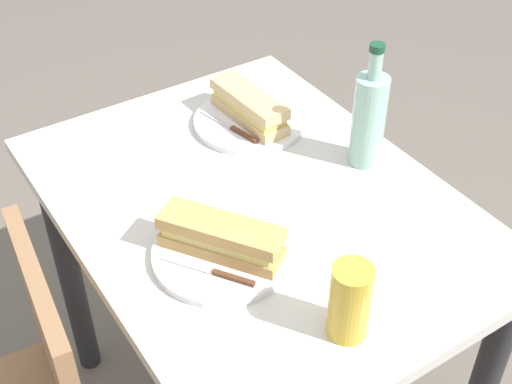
# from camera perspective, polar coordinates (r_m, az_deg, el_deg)

# --- Properties ---
(dining_table) EXTENTS (0.97, 0.73, 0.78)m
(dining_table) POSITION_cam_1_polar(r_m,az_deg,el_deg) (1.52, -0.00, -4.86)
(dining_table) COLOR beige
(dining_table) RESTS_ON ground
(plate_near) EXTENTS (0.26, 0.26, 0.01)m
(plate_near) POSITION_cam_1_polar(r_m,az_deg,el_deg) (1.64, -0.55, 5.75)
(plate_near) COLOR white
(plate_near) RESTS_ON dining_table
(baguette_sandwich_near) EXTENTS (0.22, 0.08, 0.07)m
(baguette_sandwich_near) POSITION_cam_1_polar(r_m,az_deg,el_deg) (1.61, -0.55, 6.98)
(baguette_sandwich_near) COLOR #DBB77A
(baguette_sandwich_near) RESTS_ON plate_near
(knife_near) EXTENTS (0.18, 0.05, 0.01)m
(knife_near) POSITION_cam_1_polar(r_m,az_deg,el_deg) (1.60, -1.96, 5.22)
(knife_near) COLOR silver
(knife_near) RESTS_ON plate_near
(plate_far) EXTENTS (0.26, 0.26, 0.01)m
(plate_far) POSITION_cam_1_polar(r_m,az_deg,el_deg) (1.30, -2.80, -5.01)
(plate_far) COLOR white
(plate_far) RESTS_ON dining_table
(baguette_sandwich_far) EXTENTS (0.23, 0.19, 0.07)m
(baguette_sandwich_far) POSITION_cam_1_polar(r_m,az_deg,el_deg) (1.27, -2.86, -3.67)
(baguette_sandwich_far) COLOR tan
(baguette_sandwich_far) RESTS_ON plate_far
(knife_far) EXTENTS (0.15, 0.11, 0.01)m
(knife_far) POSITION_cam_1_polar(r_m,az_deg,el_deg) (1.25, -3.47, -6.52)
(knife_far) COLOR silver
(knife_far) RESTS_ON plate_far
(water_bottle) EXTENTS (0.07, 0.07, 0.28)m
(water_bottle) POSITION_cam_1_polar(r_m,az_deg,el_deg) (1.48, 9.15, 5.95)
(water_bottle) COLOR #99C6B7
(water_bottle) RESTS_ON dining_table
(beer_glass) EXTENTS (0.07, 0.07, 0.14)m
(beer_glass) POSITION_cam_1_polar(r_m,az_deg,el_deg) (1.14, 7.64, -8.81)
(beer_glass) COLOR gold
(beer_glass) RESTS_ON dining_table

